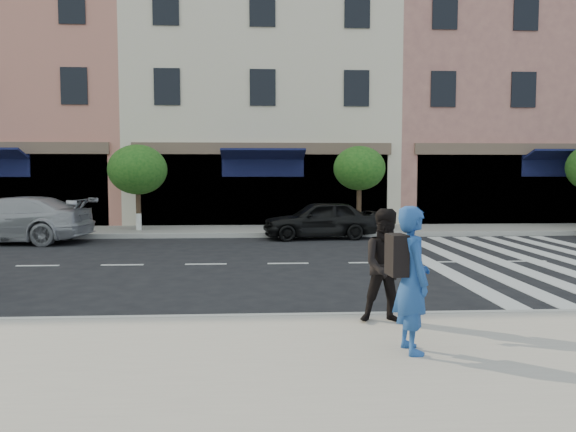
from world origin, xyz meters
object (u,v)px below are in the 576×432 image
at_px(car_far_left, 10,220).
at_px(car_far_mid, 320,219).
at_px(walker, 388,266).
at_px(photographer, 412,279).

relative_size(car_far_left, car_far_mid, 1.33).
distance_m(car_far_left, car_far_mid, 9.90).
relative_size(walker, car_far_mid, 0.42).
distance_m(photographer, walker, 1.27).
distance_m(walker, car_far_left, 14.22).
xyz_separation_m(photographer, walker, (0.02, 1.26, -0.06)).
bearing_deg(photographer, car_far_mid, -6.86).
bearing_deg(car_far_mid, walker, -7.86).
distance_m(photographer, car_far_left, 15.16).
xyz_separation_m(walker, car_far_mid, (0.31, 11.10, -0.30)).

